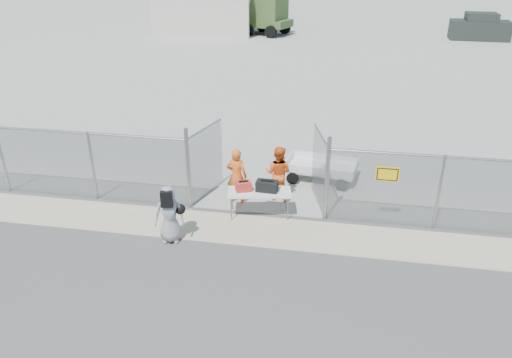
% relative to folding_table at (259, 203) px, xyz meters
% --- Properties ---
extents(ground, '(160.00, 160.00, 0.00)m').
position_rel_folding_table_xyz_m(ground, '(-0.12, -1.89, -0.38)').
color(ground, '#454444').
extents(tarmac_inside, '(160.00, 80.00, 0.01)m').
position_rel_folding_table_xyz_m(tarmac_inside, '(-0.12, 40.11, -0.38)').
color(tarmac_inside, '#A3A195').
rests_on(tarmac_inside, ground).
extents(dirt_strip, '(44.00, 1.60, 0.01)m').
position_rel_folding_table_xyz_m(dirt_strip, '(-0.12, -0.89, -0.38)').
color(dirt_strip, '#BFB08C').
rests_on(dirt_strip, ground).
extents(chain_link_fence, '(40.00, 0.20, 2.20)m').
position_rel_folding_table_xyz_m(chain_link_fence, '(-0.12, 0.11, 0.72)').
color(chain_link_fence, gray).
rests_on(chain_link_fence, ground).
extents(folding_table, '(1.91, 1.06, 0.77)m').
position_rel_folding_table_xyz_m(folding_table, '(0.00, 0.00, 0.00)').
color(folding_table, white).
rests_on(folding_table, ground).
extents(orange_bag, '(0.52, 0.43, 0.27)m').
position_rel_folding_table_xyz_m(orange_bag, '(-0.46, -0.02, 0.52)').
color(orange_bag, red).
rests_on(orange_bag, folding_table).
extents(black_duffel, '(0.63, 0.39, 0.30)m').
position_rel_folding_table_xyz_m(black_duffel, '(0.20, 0.09, 0.53)').
color(black_duffel, black).
rests_on(black_duffel, folding_table).
extents(security_worker_left, '(0.67, 0.48, 1.74)m').
position_rel_folding_table_xyz_m(security_worker_left, '(-0.81, 0.68, 0.49)').
color(security_worker_left, orange).
rests_on(security_worker_left, ground).
extents(security_worker_right, '(0.95, 0.80, 1.72)m').
position_rel_folding_table_xyz_m(security_worker_right, '(0.38, 1.13, 0.48)').
color(security_worker_right, orange).
rests_on(security_worker_right, ground).
extents(visitor, '(0.86, 0.64, 1.60)m').
position_rel_folding_table_xyz_m(visitor, '(-2.08, -1.76, 0.42)').
color(visitor, gray).
rests_on(visitor, ground).
extents(utility_trailer, '(3.16, 1.96, 0.72)m').
position_rel_folding_table_xyz_m(utility_trailer, '(1.61, 2.77, -0.02)').
color(utility_trailer, white).
rests_on(utility_trailer, ground).
extents(military_truck, '(7.02, 4.53, 3.14)m').
position_rel_folding_table_xyz_m(military_truck, '(-6.03, 31.72, 1.19)').
color(military_truck, '#425729').
rests_on(military_truck, ground).
extents(parked_vehicle_near, '(4.66, 2.26, 2.07)m').
position_rel_folding_table_xyz_m(parked_vehicle_near, '(12.67, 31.93, 0.65)').
color(parked_vehicle_near, '#242925').
rests_on(parked_vehicle_near, ground).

